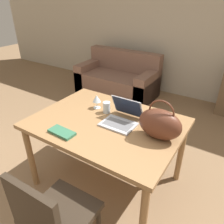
# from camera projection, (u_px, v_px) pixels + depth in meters

# --- Properties ---
(ground_plane) EXTENTS (14.00, 14.00, 0.00)m
(ground_plane) POSITION_uv_depth(u_px,v_px,m) (73.00, 219.00, 1.99)
(ground_plane) COLOR #846647
(wall_back) EXTENTS (10.00, 0.06, 2.70)m
(wall_back) POSITION_uv_depth(u_px,v_px,m) (194.00, 23.00, 3.73)
(wall_back) COLOR #BCB29E
(wall_back) RESTS_ON ground_plane
(dining_table) EXTENTS (1.37, 1.01, 0.76)m
(dining_table) POSITION_uv_depth(u_px,v_px,m) (106.00, 129.00, 2.07)
(dining_table) COLOR olive
(dining_table) RESTS_ON ground_plane
(chair) EXTENTS (0.45, 0.45, 0.89)m
(chair) POSITION_uv_depth(u_px,v_px,m) (53.00, 216.00, 1.45)
(chair) COLOR #2D2319
(chair) RESTS_ON ground_plane
(couch) EXTENTS (1.53, 0.79, 0.82)m
(couch) POSITION_uv_depth(u_px,v_px,m) (118.00, 80.00, 4.32)
(couch) COLOR #7F5B4C
(couch) RESTS_ON ground_plane
(laptop) EXTENTS (0.31, 0.33, 0.22)m
(laptop) POSITION_uv_depth(u_px,v_px,m) (123.00, 116.00, 2.00)
(laptop) COLOR #ADADB2
(laptop) RESTS_ON dining_table
(drinking_glass) EXTENTS (0.07, 0.07, 0.11)m
(drinking_glass) POSITION_uv_depth(u_px,v_px,m) (107.00, 107.00, 2.16)
(drinking_glass) COLOR silver
(drinking_glass) RESTS_ON dining_table
(wine_glass) EXTENTS (0.08, 0.08, 0.14)m
(wine_glass) POSITION_uv_depth(u_px,v_px,m) (97.00, 99.00, 2.22)
(wine_glass) COLOR silver
(wine_glass) RESTS_ON dining_table
(handbag) EXTENTS (0.36, 0.20, 0.34)m
(handbag) POSITION_uv_depth(u_px,v_px,m) (160.00, 124.00, 1.74)
(handbag) COLOR #592D1E
(handbag) RESTS_ON dining_table
(book) EXTENTS (0.24, 0.12, 0.02)m
(book) POSITION_uv_depth(u_px,v_px,m) (62.00, 132.00, 1.85)
(book) COLOR #336B4C
(book) RESTS_ON dining_table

